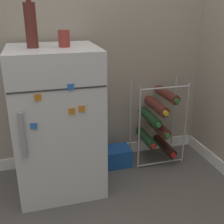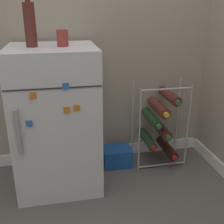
{
  "view_description": "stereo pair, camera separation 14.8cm",
  "coord_description": "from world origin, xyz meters",
  "views": [
    {
      "loc": [
        -0.32,
        -1.44,
        1.19
      ],
      "look_at": [
        0.18,
        0.35,
        0.48
      ],
      "focal_mm": 45.0,
      "sensor_mm": 36.0,
      "label": 1
    },
    {
      "loc": [
        -0.18,
        -1.48,
        1.19
      ],
      "look_at": [
        0.18,
        0.35,
        0.48
      ],
      "focal_mm": 45.0,
      "sensor_mm": 36.0,
      "label": 2
    }
  ],
  "objects": [
    {
      "name": "ground_plane",
      "position": [
        0.0,
        0.0,
        0.0
      ],
      "size": [
        14.0,
        14.0,
        0.0
      ],
      "primitive_type": "plane",
      "color": "#56544F"
    },
    {
      "name": "mini_fridge",
      "position": [
        -0.21,
        0.28,
        0.48
      ],
      "size": [
        0.54,
        0.53,
        0.96
      ],
      "color": "silver",
      "rests_on": "ground_plane"
    },
    {
      "name": "wine_rack",
      "position": [
        0.57,
        0.41,
        0.33
      ],
      "size": [
        0.39,
        0.32,
        0.66
      ],
      "color": "#B2B2B7",
      "rests_on": "ground_plane"
    },
    {
      "name": "soda_box",
      "position": [
        0.24,
        0.42,
        0.07
      ],
      "size": [
        0.22,
        0.17,
        0.14
      ],
      "color": "#194C9E",
      "rests_on": "ground_plane"
    },
    {
      "name": "fridge_top_cup",
      "position": [
        -0.13,
        0.26,
        1.01
      ],
      "size": [
        0.07,
        0.07,
        0.1
      ],
      "color": "maroon",
      "rests_on": "mini_fridge"
    },
    {
      "name": "fridge_top_bottle",
      "position": [
        -0.31,
        0.27,
        1.09
      ],
      "size": [
        0.07,
        0.07,
        0.29
      ],
      "color": "#56231E",
      "rests_on": "mini_fridge"
    }
  ]
}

